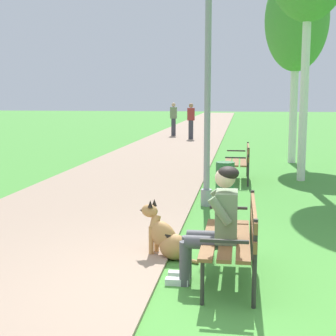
{
  "coord_description": "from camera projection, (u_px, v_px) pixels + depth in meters",
  "views": [
    {
      "loc": [
        0.46,
        -4.52,
        1.95
      ],
      "look_at": [
        -0.6,
        2.53,
        0.9
      ],
      "focal_mm": 52.08,
      "sensor_mm": 36.0,
      "label": 1
    }
  ],
  "objects": [
    {
      "name": "pedestrian_distant",
      "position": [
        191.0,
        121.0,
        22.01
      ],
      "size": [
        0.32,
        0.22,
        1.65
      ],
      "color": "#383842",
      "rests_on": "ground"
    },
    {
      "name": "litter_bin",
      "position": [
        225.0,
        180.0,
        9.41
      ],
      "size": [
        0.36,
        0.36,
        0.7
      ],
      "primitive_type": "cylinder",
      "color": "#2D6638",
      "rests_on": "ground"
    },
    {
      "name": "paved_path",
      "position": [
        196.0,
        130.0,
        28.58
      ],
      "size": [
        3.63,
        60.0,
        0.04
      ],
      "primitive_type": "cube",
      "color": "gray",
      "rests_on": "ground"
    },
    {
      "name": "pedestrian_further_distant",
      "position": [
        174.0,
        119.0,
        23.89
      ],
      "size": [
        0.32,
        0.22,
        1.65
      ],
      "color": "#383842",
      "rests_on": "ground"
    },
    {
      "name": "park_bench_mid",
      "position": [
        240.0,
        159.0,
        11.27
      ],
      "size": [
        0.55,
        1.5,
        0.85
      ],
      "color": "brown",
      "rests_on": "ground"
    },
    {
      "name": "park_bench_near",
      "position": [
        236.0,
        233.0,
        5.16
      ],
      "size": [
        0.55,
        1.5,
        0.85
      ],
      "color": "brown",
      "rests_on": "ground"
    },
    {
      "name": "ground_plane",
      "position": [
        190.0,
        297.0,
        4.78
      ],
      "size": [
        120.0,
        120.0,
        0.0
      ],
      "primitive_type": "plane",
      "color": "#478E38"
    },
    {
      "name": "lamp_post_near",
      "position": [
        208.0,
        82.0,
        8.46
      ],
      "size": [
        0.24,
        0.24,
        4.24
      ],
      "color": "gray",
      "rests_on": "ground"
    },
    {
      "name": "birch_tree_fourth",
      "position": [
        297.0,
        21.0,
        13.91
      ],
      "size": [
        1.81,
        1.82,
        5.61
      ],
      "color": "silver",
      "rests_on": "ground"
    },
    {
      "name": "dog_shepherd",
      "position": [
        166.0,
        237.0,
        5.9
      ],
      "size": [
        0.79,
        0.45,
        0.71
      ],
      "color": "#B27F47",
      "rests_on": "ground"
    },
    {
      "name": "person_seated_on_near_bench",
      "position": [
        216.0,
        221.0,
        5.03
      ],
      "size": [
        0.74,
        0.49,
        1.25
      ],
      "color": "#4C4C51",
      "rests_on": "ground"
    }
  ]
}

